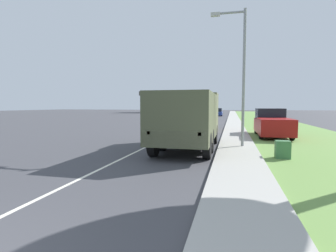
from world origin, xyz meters
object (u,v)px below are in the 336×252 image
(car_nearest_ahead, at_px, (202,122))
(pickup_truck, at_px, (272,123))
(military_truck, at_px, (188,117))
(lamp_post, at_px, (239,65))
(car_second_ahead, at_px, (209,118))
(car_third_ahead, at_px, (191,115))
(car_farthest_ahead, at_px, (208,111))
(car_fourth_ahead, at_px, (218,112))

(car_nearest_ahead, xyz_separation_m, pickup_truck, (5.24, -3.94, 0.20))
(car_nearest_ahead, bearing_deg, military_truck, -87.16)
(military_truck, bearing_deg, lamp_post, 21.38)
(car_nearest_ahead, bearing_deg, car_second_ahead, 91.29)
(car_second_ahead, distance_m, lamp_post, 19.59)
(car_nearest_ahead, distance_m, lamp_post, 10.62)
(car_nearest_ahead, xyz_separation_m, car_third_ahead, (-3.74, 18.10, -0.06))
(car_third_ahead, xyz_separation_m, lamp_post, (6.61, -27.76, 3.43))
(military_truck, height_order, car_farthest_ahead, military_truck)
(car_second_ahead, bearing_deg, lamp_post, -80.82)
(car_fourth_ahead, distance_m, lamp_post, 41.79)
(car_second_ahead, relative_size, car_fourth_ahead, 0.91)
(military_truck, height_order, car_third_ahead, military_truck)
(car_fourth_ahead, relative_size, car_farthest_ahead, 0.98)
(military_truck, bearing_deg, car_nearest_ahead, 92.84)
(car_third_ahead, xyz_separation_m, car_fourth_ahead, (3.51, 13.78, 0.07))
(car_farthest_ahead, bearing_deg, car_fourth_ahead, -76.57)
(military_truck, height_order, car_fourth_ahead, military_truck)
(car_third_ahead, height_order, car_farthest_ahead, car_farthest_ahead)
(car_farthest_ahead, distance_m, lamp_post, 54.85)
(military_truck, distance_m, car_third_ahead, 29.00)
(car_fourth_ahead, xyz_separation_m, pickup_truck, (5.47, -35.82, 0.18))
(lamp_post, bearing_deg, car_fourth_ahead, 94.26)
(military_truck, distance_m, car_fourth_ahead, 42.47)
(pickup_truck, distance_m, lamp_post, 6.96)
(car_second_ahead, relative_size, car_farthest_ahead, 0.89)
(car_fourth_ahead, bearing_deg, car_nearest_ahead, -89.59)
(car_nearest_ahead, distance_m, pickup_truck, 6.56)
(pickup_truck, bearing_deg, lamp_post, -112.57)
(military_truck, distance_m, pickup_truck, 8.17)
(car_fourth_ahead, height_order, lamp_post, lamp_post)
(car_second_ahead, bearing_deg, car_third_ahead, 112.03)
(car_nearest_ahead, relative_size, car_farthest_ahead, 1.05)
(car_fourth_ahead, bearing_deg, car_farthest_ahead, 103.43)
(car_second_ahead, bearing_deg, car_farthest_ahead, 94.99)
(car_second_ahead, bearing_deg, car_fourth_ahead, 90.04)
(car_nearest_ahead, bearing_deg, car_third_ahead, 101.68)
(car_nearest_ahead, relative_size, pickup_truck, 0.94)
(pickup_truck, bearing_deg, car_farthest_ahead, 99.95)
(military_truck, bearing_deg, car_second_ahead, 92.11)
(car_second_ahead, xyz_separation_m, car_farthest_ahead, (-3.09, 35.36, 0.10))
(car_nearest_ahead, bearing_deg, lamp_post, -73.48)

